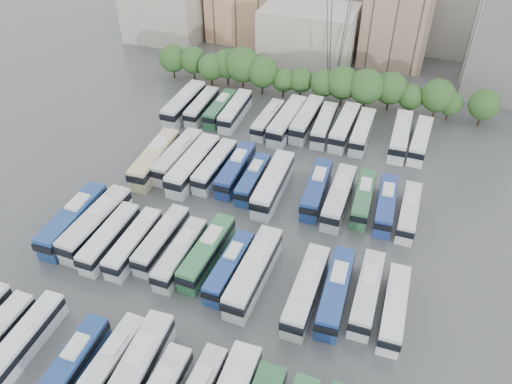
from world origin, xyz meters
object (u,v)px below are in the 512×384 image
(bus_r2_s11, at_px, (363,198))
(bus_r1_s7, at_px, (230,267))
(bus_r0_s6, at_px, (136,373))
(bus_r3_s6, at_px, (287,120))
(bus_r3_s9, at_px, (345,127))
(bus_r1_s5, at_px, (181,254))
(bus_r3_s13, at_px, (420,140))
(bus_r0_s5, at_px, (111,363))
(bus_r2_s2, at_px, (178,156))
(bus_r2_s3, at_px, (193,165))
(bus_r3_s10, at_px, (362,131))
(bus_r2_s6, at_px, (253,179))
(bus_r1_s2, at_px, (110,238))
(bus_r2_s1, at_px, (155,158))
(bus_r1_s1, at_px, (96,223))
(bus_r2_s10, at_px, (339,197))
(bus_r3_s2, at_px, (221,108))
(bus_r3_s8, at_px, (324,124))
(bus_r3_s12, at_px, (400,136))
(bus_r1_s6, at_px, (207,252))
(bus_r2_s12, at_px, (386,204))
(bus_r1_s10, at_px, (306,290))
(bus_r1_s11, at_px, (336,291))
(bus_r2_s13, at_px, (409,212))
(bus_r1_s13, at_px, (394,308))
(bus_r2_s7, at_px, (273,184))
(bus_r0_s4, at_px, (71,367))
(bus_r3_s5, at_px, (268,120))
(bus_r2_s9, at_px, (317,189))
(bus_r2_s5, at_px, (236,169))
(bus_r0_s2, at_px, (27,337))
(bus_r1_s8, at_px, (254,271))
(bus_r1_s4, at_px, (162,239))
(bus_r3_s3, at_px, (235,111))
(bus_r3_s7, at_px, (307,119))
(bus_r1_s3, at_px, (134,243))

(bus_r2_s11, bearing_deg, bus_r1_s7, -127.27)
(bus_r0_s6, relative_size, bus_r3_s6, 0.96)
(bus_r2_s11, distance_m, bus_r3_s9, 19.45)
(bus_r1_s5, xyz_separation_m, bus_r3_s13, (26.24, 37.40, 0.10))
(bus_r0_s5, bearing_deg, bus_r2_s2, 107.04)
(bus_r0_s6, xyz_separation_m, bus_r2_s3, (-9.85, 34.53, 0.07))
(bus_r3_s10, bearing_deg, bus_r2_s6, -124.86)
(bus_r1_s2, height_order, bus_r2_s1, bus_r2_s1)
(bus_r1_s1, height_order, bus_r2_s6, bus_r1_s1)
(bus_r2_s10, bearing_deg, bus_r3_s2, 144.68)
(bus_r2_s1, bearing_deg, bus_r3_s8, 37.70)
(bus_r1_s1, xyz_separation_m, bus_r2_s6, (16.38, 16.94, -0.38))
(bus_r3_s12, bearing_deg, bus_r1_s5, -122.15)
(bus_r1_s2, relative_size, bus_r3_s13, 0.96)
(bus_r3_s8, distance_m, bus_r3_s12, 13.14)
(bus_r1_s6, height_order, bus_r3_s9, bus_r3_s9)
(bus_r2_s3, distance_m, bus_r3_s8, 25.17)
(bus_r2_s11, height_order, bus_r3_s12, bus_r3_s12)
(bus_r0_s6, bearing_deg, bus_r2_s2, 107.31)
(bus_r2_s12, height_order, bus_r3_s12, bus_r3_s12)
(bus_r1_s10, bearing_deg, bus_r1_s2, -179.89)
(bus_r1_s11, bearing_deg, bus_r2_s13, 67.86)
(bus_r1_s13, relative_size, bus_r2_s7, 0.85)
(bus_r0_s4, height_order, bus_r2_s10, bus_r2_s10)
(bus_r0_s4, height_order, bus_r3_s13, bus_r3_s13)
(bus_r1_s6, relative_size, bus_r2_s3, 0.88)
(bus_r2_s11, bearing_deg, bus_r2_s1, -179.77)
(bus_r1_s11, distance_m, bus_r3_s5, 40.39)
(bus_r1_s5, distance_m, bus_r2_s9, 22.70)
(bus_r1_s7, xyz_separation_m, bus_r2_s5, (-6.66, 19.21, 0.15))
(bus_r2_s11, bearing_deg, bus_r1_s11, -92.45)
(bus_r0_s2, distance_m, bus_r1_s8, 25.92)
(bus_r1_s4, xyz_separation_m, bus_r1_s6, (6.58, -0.20, 0.10))
(bus_r2_s12, bearing_deg, bus_r1_s1, -157.01)
(bus_r2_s9, height_order, bus_r3_s8, bus_r2_s9)
(bus_r3_s2, relative_size, bus_r3_s9, 0.87)
(bus_r1_s5, xyz_separation_m, bus_r1_s13, (26.58, 0.37, 0.00))
(bus_r3_s3, bearing_deg, bus_r2_s5, -69.85)
(bus_r2_s7, relative_size, bus_r3_s9, 1.05)
(bus_r2_s13, bearing_deg, bus_r1_s13, -89.28)
(bus_r0_s6, height_order, bus_r3_s7, bus_r0_s6)
(bus_r0_s6, bearing_deg, bus_r2_s3, 103.04)
(bus_r1_s7, bearing_deg, bus_r3_s10, 77.36)
(bus_r2_s11, height_order, bus_r3_s6, bus_r3_s6)
(bus_r1_s1, relative_size, bus_r2_s9, 1.11)
(bus_r2_s6, distance_m, bus_r2_s12, 19.86)
(bus_r0_s2, bearing_deg, bus_r1_s8, 39.09)
(bus_r1_s3, height_order, bus_r3_s5, bus_r1_s3)
(bus_r1_s1, height_order, bus_r1_s13, bus_r1_s1)
(bus_r1_s1, xyz_separation_m, bus_r3_s6, (16.47, 34.59, 0.06))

